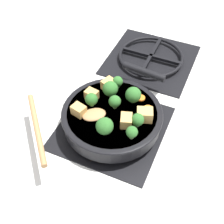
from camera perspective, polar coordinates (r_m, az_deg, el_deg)
name	(u,v)px	position (r m, az deg, el deg)	size (l,w,h in m)	color
ground_plane	(112,128)	(0.95, 0.00, -3.00)	(2.40, 2.40, 0.00)	silver
front_burner_grate	(112,126)	(0.95, 0.00, -2.54)	(0.31, 0.31, 0.03)	black
rear_burner_grate	(151,58)	(1.19, 7.09, 9.82)	(0.31, 0.31, 0.03)	black
skillet_pan	(112,116)	(0.91, 0.07, -0.77)	(0.30, 0.38, 0.05)	black
wooden_spoon	(61,122)	(0.87, -9.35, -1.87)	(0.25, 0.25, 0.02)	#A87A4C
tofu_cube_center_large	(126,121)	(0.86, 2.63, -1.59)	(0.04, 0.03, 0.03)	tan
tofu_cube_near_handle	(145,115)	(0.87, 6.00, -0.54)	(0.04, 0.04, 0.04)	tan
tofu_cube_east_chunk	(92,95)	(0.93, -3.76, 3.18)	(0.04, 0.03, 0.03)	tan
tofu_cube_west_chunk	(108,84)	(0.96, -0.68, 5.08)	(0.04, 0.03, 0.03)	tan
tofu_cube_back_piece	(79,110)	(0.89, -6.11, 0.34)	(0.04, 0.03, 0.03)	tan
broccoli_floret_near_spoon	(115,102)	(0.89, 0.50, 1.93)	(0.04, 0.04, 0.04)	#709956
broccoli_floret_center_top	(105,126)	(0.83, -1.36, -2.61)	(0.05, 0.05, 0.05)	#709956
broccoli_floret_east_rim	(91,100)	(0.90, -3.79, 2.29)	(0.04, 0.04, 0.04)	#709956
broccoli_floret_west_rim	(132,132)	(0.82, 3.65, -3.69)	(0.03, 0.03, 0.04)	#709956
broccoli_floret_north_edge	(133,95)	(0.91, 3.90, 3.14)	(0.05, 0.05, 0.05)	#709956
broccoli_floret_south_cluster	(110,89)	(0.92, -0.31, 4.26)	(0.05, 0.05, 0.05)	#709956
broccoli_floret_mid_floret	(118,82)	(0.95, 1.02, 5.57)	(0.03, 0.03, 0.04)	#709956
broccoli_floret_small_inner	(138,120)	(0.85, 4.72, -1.42)	(0.04, 0.04, 0.04)	#709956
carrot_slice_orange_thin	(148,109)	(0.91, 6.60, 0.59)	(0.03, 0.03, 0.01)	orange
carrot_slice_near_center	(141,98)	(0.94, 5.29, 2.57)	(0.03, 0.03, 0.01)	orange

